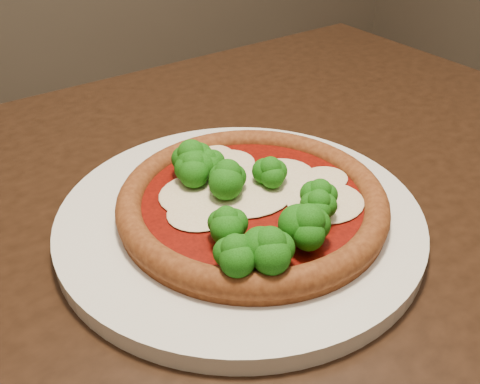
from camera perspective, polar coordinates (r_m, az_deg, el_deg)
dining_table at (r=0.58m, az=0.34°, el=-11.79°), size 1.17×0.95×0.75m
plate at (r=0.52m, az=0.00°, el=-2.82°), size 0.35×0.35×0.02m
pizza at (r=0.50m, az=1.19°, el=-0.76°), size 0.26×0.26×0.06m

